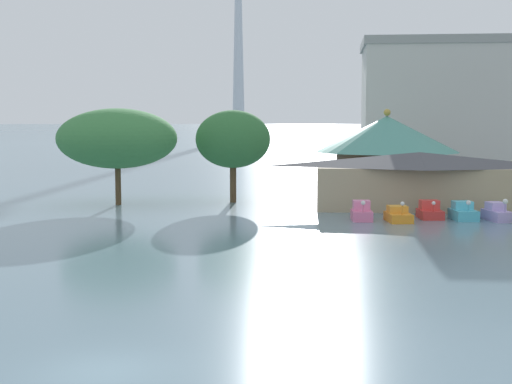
{
  "coord_description": "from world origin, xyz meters",
  "views": [
    {
      "loc": [
        6.82,
        -20.93,
        7.68
      ],
      "look_at": [
        2.29,
        22.59,
        3.26
      ],
      "focal_mm": 51.24,
      "sensor_mm": 36.0,
      "label": 1
    }
  ],
  "objects_px": {
    "shoreline_tree_tall_left": "(117,139)",
    "boathouse": "(419,180)",
    "pedal_boat_lavender": "(497,213)",
    "background_building_block": "(483,110)",
    "pedal_boat_orange": "(398,215)",
    "pedal_boat_cyan": "(463,212)",
    "green_roof_pavilion": "(386,149)",
    "pedal_boat_pink": "(362,212)",
    "shoreline_tree_mid": "(233,139)",
    "pedal_boat_red": "(430,211)"
  },
  "relations": [
    {
      "from": "shoreline_tree_mid",
      "to": "background_building_block",
      "type": "relative_size",
      "value": 0.28
    },
    {
      "from": "shoreline_tree_mid",
      "to": "pedal_boat_pink",
      "type": "bearing_deg",
      "value": -43.5
    },
    {
      "from": "pedal_boat_lavender",
      "to": "green_roof_pavilion",
      "type": "distance_m",
      "value": 19.23
    },
    {
      "from": "green_roof_pavilion",
      "to": "shoreline_tree_tall_left",
      "type": "height_order",
      "value": "green_roof_pavilion"
    },
    {
      "from": "pedal_boat_orange",
      "to": "shoreline_tree_mid",
      "type": "height_order",
      "value": "shoreline_tree_mid"
    },
    {
      "from": "pedal_boat_orange",
      "to": "shoreline_tree_mid",
      "type": "relative_size",
      "value": 0.35
    },
    {
      "from": "pedal_boat_lavender",
      "to": "background_building_block",
      "type": "height_order",
      "value": "background_building_block"
    },
    {
      "from": "pedal_boat_red",
      "to": "pedal_boat_lavender",
      "type": "xyz_separation_m",
      "value": [
        4.9,
        -0.64,
        0.01
      ]
    },
    {
      "from": "pedal_boat_cyan",
      "to": "boathouse",
      "type": "relative_size",
      "value": 0.15
    },
    {
      "from": "pedal_boat_cyan",
      "to": "shoreline_tree_tall_left",
      "type": "height_order",
      "value": "shoreline_tree_tall_left"
    },
    {
      "from": "shoreline_tree_mid",
      "to": "background_building_block",
      "type": "bearing_deg",
      "value": 45.81
    },
    {
      "from": "pedal_boat_cyan",
      "to": "boathouse",
      "type": "xyz_separation_m",
      "value": [
        -2.67,
        6.03,
        1.97
      ]
    },
    {
      "from": "pedal_boat_orange",
      "to": "boathouse",
      "type": "distance_m",
      "value": 8.13
    },
    {
      "from": "pedal_boat_pink",
      "to": "boathouse",
      "type": "bearing_deg",
      "value": 140.86
    },
    {
      "from": "boathouse",
      "to": "shoreline_tree_mid",
      "type": "distance_m",
      "value": 17.03
    },
    {
      "from": "green_roof_pavilion",
      "to": "shoreline_tree_tall_left",
      "type": "distance_m",
      "value": 26.54
    },
    {
      "from": "pedal_boat_cyan",
      "to": "green_roof_pavilion",
      "type": "distance_m",
      "value": 18.31
    },
    {
      "from": "pedal_boat_lavender",
      "to": "boathouse",
      "type": "bearing_deg",
      "value": -154.76
    },
    {
      "from": "pedal_boat_orange",
      "to": "green_roof_pavilion",
      "type": "bearing_deg",
      "value": 169.48
    },
    {
      "from": "boathouse",
      "to": "pedal_boat_red",
      "type": "bearing_deg",
      "value": -87.55
    },
    {
      "from": "pedal_boat_lavender",
      "to": "boathouse",
      "type": "distance_m",
      "value": 8.28
    },
    {
      "from": "pedal_boat_cyan",
      "to": "shoreline_tree_mid",
      "type": "distance_m",
      "value": 21.94
    },
    {
      "from": "pedal_boat_red",
      "to": "boathouse",
      "type": "xyz_separation_m",
      "value": [
        -0.24,
        5.55,
        1.99
      ]
    },
    {
      "from": "green_roof_pavilion",
      "to": "pedal_boat_cyan",
      "type": "bearing_deg",
      "value": -75.09
    },
    {
      "from": "pedal_boat_red",
      "to": "pedal_boat_lavender",
      "type": "distance_m",
      "value": 4.94
    },
    {
      "from": "pedal_boat_pink",
      "to": "background_building_block",
      "type": "height_order",
      "value": "background_building_block"
    },
    {
      "from": "pedal_boat_pink",
      "to": "pedal_boat_orange",
      "type": "bearing_deg",
      "value": 76.52
    },
    {
      "from": "pedal_boat_pink",
      "to": "green_roof_pavilion",
      "type": "relative_size",
      "value": 0.18
    },
    {
      "from": "pedal_boat_orange",
      "to": "pedal_boat_lavender",
      "type": "height_order",
      "value": "pedal_boat_lavender"
    },
    {
      "from": "boathouse",
      "to": "background_building_block",
      "type": "height_order",
      "value": "background_building_block"
    },
    {
      "from": "pedal_boat_orange",
      "to": "background_building_block",
      "type": "relative_size",
      "value": 0.1
    },
    {
      "from": "green_roof_pavilion",
      "to": "background_building_block",
      "type": "relative_size",
      "value": 0.46
    },
    {
      "from": "shoreline_tree_tall_left",
      "to": "pedal_boat_pink",
      "type": "bearing_deg",
      "value": -19.98
    },
    {
      "from": "boathouse",
      "to": "pedal_boat_pink",
      "type": "bearing_deg",
      "value": -125.58
    },
    {
      "from": "pedal_boat_cyan",
      "to": "pedal_boat_lavender",
      "type": "height_order",
      "value": "pedal_boat_lavender"
    },
    {
      "from": "pedal_boat_red",
      "to": "shoreline_tree_tall_left",
      "type": "bearing_deg",
      "value": -110.03
    },
    {
      "from": "pedal_boat_pink",
      "to": "shoreline_tree_tall_left",
      "type": "relative_size",
      "value": 0.24
    },
    {
      "from": "pedal_boat_pink",
      "to": "pedal_boat_lavender",
      "type": "distance_m",
      "value": 10.21
    },
    {
      "from": "green_roof_pavilion",
      "to": "shoreline_tree_tall_left",
      "type": "relative_size",
      "value": 1.34
    },
    {
      "from": "pedal_boat_red",
      "to": "shoreline_tree_tall_left",
      "type": "distance_m",
      "value": 27.72
    },
    {
      "from": "green_roof_pavilion",
      "to": "shoreline_tree_mid",
      "type": "bearing_deg",
      "value": -152.31
    },
    {
      "from": "background_building_block",
      "to": "pedal_boat_lavender",
      "type": "bearing_deg",
      "value": -99.49
    },
    {
      "from": "shoreline_tree_tall_left",
      "to": "boathouse",
      "type": "bearing_deg",
      "value": -1.47
    },
    {
      "from": "pedal_boat_red",
      "to": "green_roof_pavilion",
      "type": "height_order",
      "value": "green_roof_pavilion"
    },
    {
      "from": "green_roof_pavilion",
      "to": "background_building_block",
      "type": "xyz_separation_m",
      "value": [
        13.5,
        21.14,
        4.07
      ]
    },
    {
      "from": "shoreline_tree_tall_left",
      "to": "background_building_block",
      "type": "bearing_deg",
      "value": 39.95
    },
    {
      "from": "green_roof_pavilion",
      "to": "shoreline_tree_mid",
      "type": "height_order",
      "value": "green_roof_pavilion"
    },
    {
      "from": "pedal_boat_lavender",
      "to": "pedal_boat_orange",
      "type": "bearing_deg",
      "value": -94.44
    },
    {
      "from": "boathouse",
      "to": "pedal_boat_cyan",
      "type": "bearing_deg",
      "value": -66.11
    },
    {
      "from": "pedal_boat_orange",
      "to": "green_roof_pavilion",
      "type": "xyz_separation_m",
      "value": [
        0.42,
        18.73,
        4.2
      ]
    }
  ]
}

